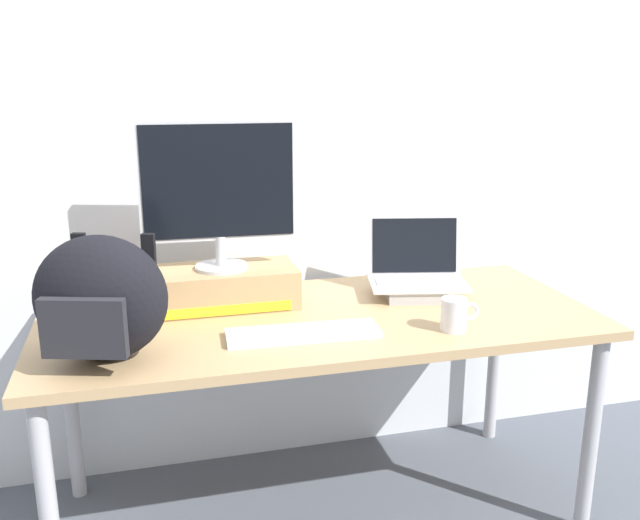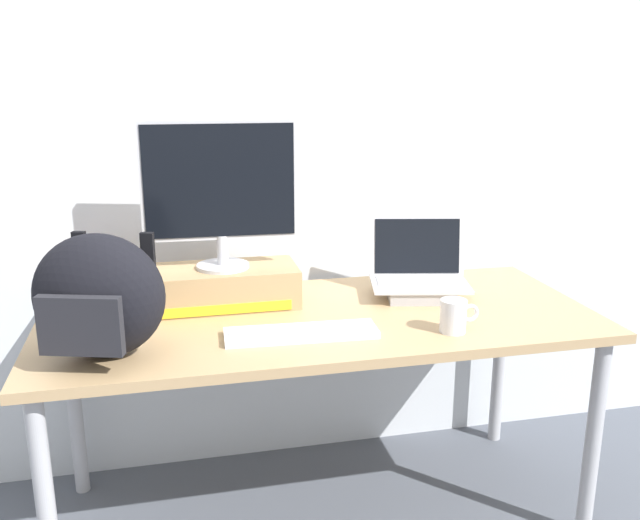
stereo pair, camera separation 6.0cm
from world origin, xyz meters
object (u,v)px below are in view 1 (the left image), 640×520
coffee_mug (455,314)px  external_keyboard (303,333)px  toner_box_yellow (222,287)px  messenger_backpack (100,299)px  open_laptop (417,280)px  cell_phone (113,321)px  plush_toy (75,288)px  desktop_monitor (219,190)px

coffee_mug → external_keyboard: bearing=171.8°
toner_box_yellow → messenger_backpack: (-0.36, -0.36, 0.11)m
open_laptop → cell_phone: 1.01m
messenger_backpack → plush_toy: bearing=119.8°
open_laptop → cell_phone: open_laptop is taller
external_keyboard → coffee_mug: size_ratio=3.77×
external_keyboard → messenger_backpack: size_ratio=1.11×
coffee_mug → open_laptop: bearing=86.4°
plush_toy → coffee_mug: bearing=-26.0°
toner_box_yellow → messenger_backpack: size_ratio=1.19×
toner_box_yellow → external_keyboard: size_ratio=1.07×
external_keyboard → plush_toy: bearing=147.4°
coffee_mug → toner_box_yellow: bearing=147.9°
messenger_backpack → cell_phone: 0.32m
open_laptop → plush_toy: size_ratio=3.40×
desktop_monitor → external_keyboard: (0.19, -0.34, -0.37)m
plush_toy → cell_phone: bearing=-59.7°
desktop_monitor → cell_phone: (-0.35, -0.08, -0.38)m
external_keyboard → coffee_mug: 0.45m
cell_phone → plush_toy: (-0.13, 0.22, 0.05)m
coffee_mug → plush_toy: (-1.11, 0.54, 0.00)m
toner_box_yellow → coffee_mug: toner_box_yellow is taller
desktop_monitor → messenger_backpack: size_ratio=1.22×
toner_box_yellow → cell_phone: (-0.35, -0.08, -0.06)m
desktop_monitor → coffee_mug: 0.83m
messenger_backpack → plush_toy: size_ratio=3.77×
desktop_monitor → coffee_mug: bearing=-29.6°
external_keyboard → messenger_backpack: messenger_backpack is taller
toner_box_yellow → desktop_monitor: 0.32m
messenger_backpack → external_keyboard: bearing=18.6°
toner_box_yellow → desktop_monitor: size_ratio=0.97×
coffee_mug → cell_phone: 1.04m
external_keyboard → cell_phone: size_ratio=3.11×
messenger_backpack → plush_toy: (-0.12, 0.50, -0.11)m
toner_box_yellow → cell_phone: bearing=-167.6°
open_laptop → messenger_backpack: messenger_backpack is taller
open_laptop → external_keyboard: open_laptop is taller
open_laptop → desktop_monitor: bearing=-172.4°
desktop_monitor → coffee_mug: desktop_monitor is taller
plush_toy → external_keyboard: bearing=-35.7°
open_laptop → cell_phone: size_ratio=2.53×
cell_phone → desktop_monitor: bearing=-2.3°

